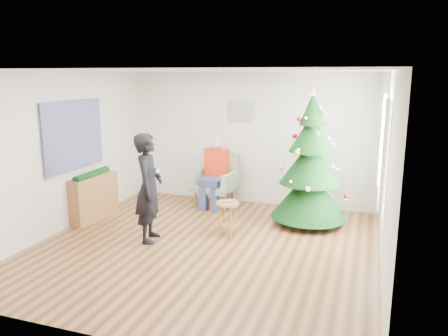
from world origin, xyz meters
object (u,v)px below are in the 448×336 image
at_px(stool, 227,218).
at_px(standing_man, 149,188).
at_px(armchair, 216,186).
at_px(christmas_tree, 310,164).
at_px(console, 93,198).

distance_m(stool, standing_man, 1.35).
bearing_deg(armchair, christmas_tree, -5.38).
distance_m(armchair, standing_man, 2.16).
bearing_deg(armchair, standing_man, -89.67).
bearing_deg(standing_man, armchair, -23.92).
distance_m(christmas_tree, stool, 1.71).
relative_size(christmas_tree, console, 2.34).
distance_m(armchair, console, 2.33).
bearing_deg(christmas_tree, console, -164.31).
relative_size(armchair, console, 1.03).
xyz_separation_m(stool, armchair, (-0.73, 1.49, 0.10)).
height_order(armchair, standing_man, standing_man).
xyz_separation_m(christmas_tree, stool, (-1.16, -0.99, -0.77)).
height_order(christmas_tree, stool, christmas_tree).
distance_m(christmas_tree, standing_man, 2.74).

